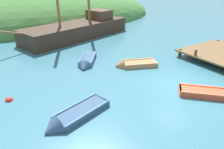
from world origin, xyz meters
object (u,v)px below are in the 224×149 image
(sailing_ship, at_px, (79,32))
(rowboat_outer_right, at_px, (213,95))
(rowboat_outer_left, at_px, (72,118))
(rowboat_far, at_px, (87,62))
(rowboat_center, at_px, (132,65))
(buoy_red, at_px, (9,101))

(sailing_ship, distance_m, rowboat_outer_right, 16.65)
(rowboat_outer_left, height_order, rowboat_outer_right, rowboat_outer_left)
(rowboat_outer_left, bearing_deg, rowboat_far, -137.61)
(rowboat_center, xyz_separation_m, buoy_red, (-8.90, -0.19, -0.10))
(sailing_ship, distance_m, buoy_red, 14.06)
(rowboat_center, height_order, rowboat_far, rowboat_center)
(rowboat_center, height_order, rowboat_outer_right, rowboat_center)
(rowboat_center, bearing_deg, rowboat_far, -18.47)
(rowboat_center, relative_size, buoy_red, 8.30)
(rowboat_outer_left, height_order, rowboat_far, rowboat_outer_left)
(rowboat_center, distance_m, rowboat_outer_left, 7.53)
(rowboat_outer_right, xyz_separation_m, rowboat_far, (-4.00, 8.51, 0.02))
(rowboat_outer_left, distance_m, rowboat_far, 7.19)
(rowboat_outer_left, relative_size, rowboat_far, 1.10)
(rowboat_center, bearing_deg, rowboat_outer_left, 51.98)
(rowboat_outer_right, height_order, buoy_red, rowboat_outer_right)
(rowboat_outer_left, bearing_deg, rowboat_outer_right, 147.04)
(sailing_ship, distance_m, rowboat_center, 10.54)
(rowboat_far, xyz_separation_m, buoy_red, (-6.12, -2.62, -0.12))
(sailing_ship, height_order, rowboat_center, sailing_ship)
(rowboat_outer_right, bearing_deg, rowboat_center, 146.03)
(rowboat_center, relative_size, rowboat_outer_right, 1.10)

